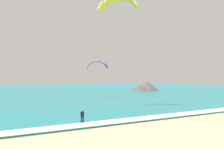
{
  "coord_description": "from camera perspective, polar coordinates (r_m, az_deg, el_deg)",
  "views": [
    {
      "loc": [
        -12.35,
        -10.56,
        5.5
      ],
      "look_at": [
        2.62,
        16.04,
        5.65
      ],
      "focal_mm": 37.92,
      "sensor_mm": 36.0,
      "label": 1
    }
  ],
  "objects": [
    {
      "name": "kite_primary",
      "position": [
        39.75,
        1.46,
        17.03
      ],
      "size": [
        11.64,
        9.92,
        17.23
      ],
      "color": "yellow"
    },
    {
      "name": "surfboard",
      "position": [
        27.49,
        -7.17,
        -11.76
      ],
      "size": [
        0.7,
        1.46,
        0.09
      ],
      "color": "#239EC6",
      "rests_on": "ground"
    },
    {
      "name": "kite_distant",
      "position": [
        56.23,
        -3.61,
        2.62
      ],
      "size": [
        4.61,
        3.99,
        1.93
      ],
      "color": "purple"
    },
    {
      "name": "headland_right",
      "position": [
        84.47,
        7.91,
        -2.93
      ],
      "size": [
        11.85,
        8.97,
        3.53
      ],
      "color": "#56514C",
      "rests_on": "ground"
    },
    {
      "name": "sea",
      "position": [
        83.69,
        -20.89,
        -3.96
      ],
      "size": [
        200.0,
        120.0,
        0.2
      ],
      "primitive_type": "cube",
      "color": "teal",
      "rests_on": "ground"
    },
    {
      "name": "kitesurfer",
      "position": [
        27.34,
        -7.18,
        -9.88
      ],
      "size": [
        0.58,
        0.58,
        1.69
      ],
      "color": "black",
      "rests_on": "ground"
    },
    {
      "name": "surf_foam",
      "position": [
        27.15,
        -1.75,
        -11.5
      ],
      "size": [
        200.0,
        2.29,
        0.04
      ],
      "primitive_type": "cube",
      "color": "white",
      "rests_on": "sea"
    }
  ]
}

